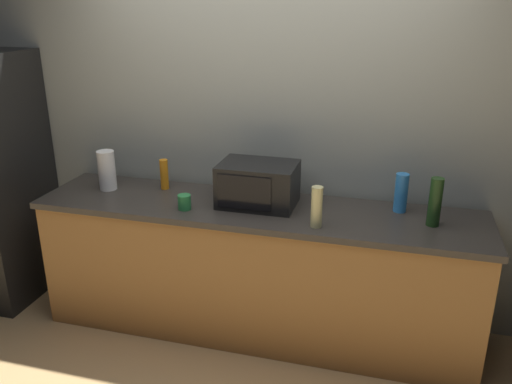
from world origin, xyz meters
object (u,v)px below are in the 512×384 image
mug_green (184,202)px  bottle_vinegar (317,207)px  bottle_dish_soap (164,174)px  paper_towel_roll (107,170)px  bottle_spray_cleaner (401,193)px  bottle_wine (435,202)px  microwave (258,184)px

mug_green → bottle_vinegar: bearing=-3.2°
bottle_dish_soap → paper_towel_roll: bearing=-163.5°
bottle_vinegar → bottle_spray_cleaner: same height
mug_green → bottle_dish_soap: bearing=131.3°
bottle_spray_cleaner → mug_green: bearing=-166.1°
mug_green → bottle_wine: bearing=5.9°
bottle_wine → bottle_spray_cleaner: bearing=138.3°
paper_towel_roll → bottle_dish_soap: 0.39m
bottle_dish_soap → bottle_wine: bottle_wine is taller
bottle_spray_cleaner → mug_green: (-1.29, -0.32, -0.07)m
bottle_dish_soap → bottle_spray_cleaner: bottle_spray_cleaner is taller
bottle_vinegar → bottle_spray_cleaner: (0.46, 0.36, -0.00)m
bottle_spray_cleaner → bottle_wine: bearing=-41.7°
bottle_dish_soap → bottle_wine: (1.75, -0.16, 0.04)m
bottle_dish_soap → mug_green: 0.42m
bottle_dish_soap → mug_green: bottle_dish_soap is taller
microwave → paper_towel_roll: 1.06m
microwave → paper_towel_roll: size_ratio=1.78×
bottle_wine → bottle_vinegar: 0.68m
mug_green → microwave: bearing=25.7°
paper_towel_roll → bottle_wine: bottle_wine is taller
paper_towel_roll → bottle_spray_cleaner: 1.94m
bottle_vinegar → mug_green: bottle_vinegar is taller
microwave → mug_green: (-0.42, -0.20, -0.09)m
paper_towel_roll → mug_green: paper_towel_roll is taller
paper_towel_roll → bottle_dish_soap: paper_towel_roll is taller
paper_towel_roll → mug_green: bearing=-17.4°
paper_towel_roll → bottle_vinegar: (1.48, -0.25, -0.01)m
bottle_spray_cleaner → mug_green: 1.33m
bottle_wine → bottle_spray_cleaner: bottle_wine is taller
bottle_dish_soap → bottle_wine: size_ratio=0.72×
bottle_wine → bottle_spray_cleaner: size_ratio=1.19×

